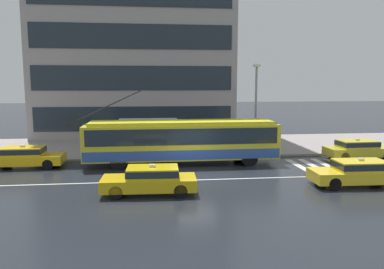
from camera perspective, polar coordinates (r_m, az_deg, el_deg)
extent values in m
plane|color=#20242B|center=(21.36, 0.32, -6.07)|extent=(160.00, 160.00, 0.00)
cube|color=gray|center=(30.60, -1.82, -1.70)|extent=(80.00, 10.00, 0.14)
cube|color=beige|center=(24.26, 16.06, -4.68)|extent=(0.44, 4.40, 0.01)
cube|color=beige|center=(24.62, 18.00, -4.58)|extent=(0.44, 4.40, 0.01)
cube|color=beige|center=(25.00, 19.89, -4.48)|extent=(0.44, 4.40, 0.01)
cube|color=beige|center=(25.42, 21.71, -4.37)|extent=(0.44, 4.40, 0.01)
cube|color=silver|center=(20.20, 0.74, -6.87)|extent=(72.00, 0.14, 0.01)
cube|color=gold|center=(23.85, -1.56, -0.97)|extent=(12.10, 2.60, 2.14)
cube|color=yellow|center=(23.70, -1.57, 1.83)|extent=(11.37, 2.34, 0.20)
cube|color=#1E2833|center=(23.79, -1.57, 0.05)|extent=(11.61, 2.63, 0.98)
cube|color=#3053A6|center=(23.96, -1.56, -2.58)|extent=(11.98, 2.63, 0.60)
cube|color=#1E2833|center=(25.07, 12.19, 0.27)|extent=(0.14, 2.21, 1.07)
cube|color=black|center=(24.96, 11.90, 1.50)|extent=(0.17, 1.91, 0.28)
cylinder|color=black|center=(23.96, -12.49, 4.29)|extent=(4.21, 0.09, 2.00)
cylinder|color=black|center=(23.27, -12.65, 4.18)|extent=(4.21, 0.09, 2.00)
cylinder|color=black|center=(25.79, 7.34, -2.54)|extent=(1.04, 0.31, 1.04)
cylinder|color=black|center=(23.69, 8.66, -3.48)|extent=(1.04, 0.31, 1.04)
cylinder|color=black|center=(25.05, -10.65, -2.91)|extent=(1.04, 0.31, 1.04)
cylinder|color=black|center=(22.88, -10.99, -3.94)|extent=(1.04, 0.31, 1.04)
cube|color=yellow|center=(25.19, -23.75, -3.42)|extent=(4.45, 1.85, 0.55)
cube|color=yellow|center=(25.15, -24.20, -2.27)|extent=(2.40, 1.59, 0.48)
cube|color=#1E2833|center=(25.15, -24.20, -2.21)|extent=(2.45, 1.60, 0.31)
cube|color=silver|center=(25.10, -24.24, -1.57)|extent=(0.28, 0.16, 0.12)
cylinder|color=black|center=(25.60, -20.04, -3.50)|extent=(0.62, 0.20, 0.62)
cylinder|color=black|center=(24.05, -20.95, -4.26)|extent=(0.62, 0.20, 0.62)
cylinder|color=black|center=(26.45, -26.24, -3.49)|extent=(0.62, 0.20, 0.62)
cube|color=gold|center=(28.08, 23.94, -2.33)|extent=(4.58, 1.88, 0.55)
cube|color=gold|center=(27.90, 23.68, -1.30)|extent=(2.49, 1.58, 0.48)
cube|color=#1E2833|center=(27.90, 23.68, -1.25)|extent=(2.53, 1.60, 0.31)
cube|color=silver|center=(27.86, 23.71, -0.67)|extent=(0.28, 0.17, 0.12)
cylinder|color=black|center=(29.57, 25.58, -2.33)|extent=(0.62, 0.22, 0.62)
cylinder|color=black|center=(28.03, 20.47, -2.58)|extent=(0.62, 0.22, 0.62)
cylinder|color=black|center=(26.68, 22.07, -3.16)|extent=(0.62, 0.22, 0.62)
cube|color=gold|center=(17.77, -6.52, -7.29)|extent=(4.42, 1.90, 0.55)
cube|color=gold|center=(17.64, -5.98, -5.67)|extent=(2.41, 1.58, 0.48)
cube|color=#1E2833|center=(17.63, -5.98, -5.60)|extent=(2.45, 1.60, 0.31)
cube|color=silver|center=(17.57, -5.99, -4.69)|extent=(0.29, 0.17, 0.12)
cylinder|color=black|center=(17.21, -11.44, -8.59)|extent=(0.63, 0.22, 0.62)
cylinder|color=black|center=(18.67, -10.86, -7.27)|extent=(0.63, 0.22, 0.62)
cylinder|color=black|center=(17.09, -1.74, -8.55)|extent=(0.63, 0.22, 0.62)
cylinder|color=black|center=(18.56, -1.95, -7.22)|extent=(0.63, 0.22, 0.62)
cube|color=yellow|center=(20.79, 23.60, -5.68)|extent=(4.62, 1.92, 0.55)
cube|color=yellow|center=(20.77, 24.12, -4.27)|extent=(2.52, 1.60, 0.48)
cube|color=#1E2833|center=(20.76, 24.13, -4.20)|extent=(2.56, 1.62, 0.31)
cube|color=silver|center=(20.71, 24.17, -3.43)|extent=(0.29, 0.17, 0.12)
cylinder|color=black|center=(19.48, 20.73, -7.01)|extent=(0.63, 0.22, 0.62)
cylinder|color=black|center=(20.86, 18.88, -5.95)|extent=(0.63, 0.22, 0.62)
cylinder|color=black|center=(22.23, 26.05, -5.50)|extent=(0.63, 0.22, 0.62)
cylinder|color=gray|center=(26.62, -2.50, -0.43)|extent=(0.08, 0.08, 2.34)
cylinder|color=gray|center=(26.63, -10.73, -0.56)|extent=(0.08, 0.08, 2.34)
cylinder|color=gray|center=(27.82, -2.68, -0.07)|extent=(0.08, 0.08, 2.34)
cylinder|color=gray|center=(27.83, -10.55, -0.19)|extent=(0.08, 0.08, 2.34)
cube|color=#99ADB2|center=(27.75, -6.62, -0.04)|extent=(3.63, 0.04, 1.88)
cube|color=#B2B2B7|center=(27.01, -6.65, 2.24)|extent=(4.12, 1.51, 0.08)
cube|color=brown|center=(27.57, -6.59, -1.71)|extent=(2.68, 0.36, 0.08)
cylinder|color=black|center=(28.46, -10.08, -1.59)|extent=(0.14, 0.14, 0.79)
cylinder|color=black|center=(28.49, -10.40, -1.59)|extent=(0.14, 0.14, 0.79)
cylinder|color=#3F3526|center=(28.37, -10.28, -0.19)|extent=(0.39, 0.39, 0.62)
sphere|color=tan|center=(28.32, -10.30, 0.63)|extent=(0.20, 0.20, 0.20)
cone|color=red|center=(28.30, -10.55, 1.20)|extent=(1.31, 1.31, 0.26)
cylinder|color=#333333|center=(28.36, -10.52, 0.18)|extent=(0.02, 0.02, 0.76)
cylinder|color=#464B41|center=(27.96, -12.43, -1.82)|extent=(0.14, 0.14, 0.79)
cylinder|color=#464B41|center=(28.10, -12.59, -1.78)|extent=(0.14, 0.14, 0.79)
cylinder|color=#2F1F26|center=(27.93, -12.55, -0.44)|extent=(0.50, 0.50, 0.56)
sphere|color=tan|center=(27.87, -12.57, 0.37)|extent=(0.24, 0.24, 0.24)
cone|color=black|center=(27.94, -12.71, 1.00)|extent=(1.55, 1.55, 0.31)
cylinder|color=#333333|center=(28.01, -12.68, -0.08)|extent=(0.02, 0.02, 0.75)
cylinder|color=#2D2E4D|center=(27.11, 6.44, -1.97)|extent=(0.14, 0.14, 0.81)
cylinder|color=#2D2E4D|center=(27.26, 6.51, -1.91)|extent=(0.14, 0.14, 0.81)
cylinder|color=maroon|center=(27.08, 6.50, -0.51)|extent=(0.48, 0.48, 0.57)
sphere|color=#D8B58B|center=(27.02, 6.51, 0.30)|extent=(0.20, 0.20, 0.20)
cone|color=#CF2E6B|center=(26.87, 6.47, 0.87)|extent=(1.17, 1.17, 0.25)
cylinder|color=#333333|center=(26.93, 6.45, -0.16)|extent=(0.02, 0.02, 0.72)
cylinder|color=navy|center=(27.05, -4.70, -1.96)|extent=(0.14, 0.14, 0.81)
cylinder|color=navy|center=(26.94, -4.95, -2.00)|extent=(0.14, 0.14, 0.81)
cylinder|color=black|center=(26.89, -4.84, -0.50)|extent=(0.51, 0.51, 0.59)
sphere|color=tan|center=(26.83, -4.85, 0.33)|extent=(0.20, 0.20, 0.20)
cone|color=gold|center=(26.72, -5.05, 0.91)|extent=(1.46, 1.46, 0.28)
cylinder|color=#333333|center=(26.78, -5.03, -0.18)|extent=(0.02, 0.02, 0.74)
cylinder|color=gray|center=(27.30, 9.60, 3.62)|extent=(0.16, 0.16, 6.08)
ellipsoid|color=silver|center=(27.26, 9.75, 10.26)|extent=(0.60, 0.32, 0.24)
cube|color=#1E2833|center=(34.01, -8.65, 2.39)|extent=(17.43, 0.06, 2.14)
cube|color=#1E2833|center=(33.87, -8.78, 8.42)|extent=(17.43, 0.06, 2.14)
cube|color=#1E2833|center=(34.10, -8.90, 14.44)|extent=(17.43, 0.06, 2.14)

